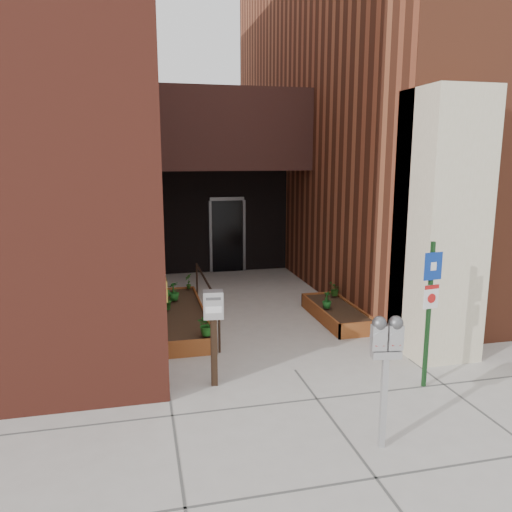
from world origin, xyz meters
TOP-DOWN VIEW (x-y plane):
  - ground at (0.00, 0.00)m, footprint 80.00×80.00m
  - architecture at (-0.18, 6.89)m, footprint 20.00×14.60m
  - planter_left at (-1.55, 2.70)m, footprint 0.90×3.60m
  - planter_right at (1.60, 2.20)m, footprint 0.80×2.20m
  - handrail at (-1.05, 2.65)m, footprint 0.04×3.34m
  - parking_meter at (0.33, -2.27)m, footprint 0.37×0.19m
  - sign_post at (1.67, -1.00)m, footprint 0.30×0.09m
  - payment_dropbox at (-1.32, -0.22)m, footprint 0.31×0.25m
  - shrub_left_a at (-1.25, 1.10)m, footprint 0.49×0.49m
  - shrub_left_b at (-1.85, 2.78)m, footprint 0.32×0.32m
  - shrub_left_c at (-1.65, 3.40)m, footprint 0.32×0.32m
  - shrub_left_d at (-1.25, 4.30)m, footprint 0.21×0.21m
  - shrub_right_a at (1.35, 2.12)m, footprint 0.19×0.19m
  - shrub_right_b at (1.40, 2.23)m, footprint 0.19×0.19m
  - shrub_right_c at (1.85, 2.93)m, footprint 0.39×0.39m

SIDE VIEW (x-z plane):
  - ground at x=0.00m, z-range 0.00..0.00m
  - planter_left at x=-1.55m, z-range -0.02..0.28m
  - planter_right at x=1.60m, z-range -0.02..0.28m
  - shrub_right_c at x=1.85m, z-range 0.30..0.61m
  - shrub_right_b at x=1.40m, z-range 0.30..0.64m
  - shrub_right_a at x=1.35m, z-range 0.30..0.65m
  - shrub_left_d at x=-1.25m, z-range 0.30..0.66m
  - shrub_left_a at x=-1.25m, z-range 0.30..0.69m
  - shrub_left_c at x=-1.65m, z-range 0.30..0.71m
  - shrub_left_b at x=-1.85m, z-range 0.30..0.71m
  - handrail at x=-1.05m, z-range 0.30..1.20m
  - payment_dropbox at x=-1.32m, z-range 0.32..1.76m
  - parking_meter at x=0.33m, z-range 0.44..2.03m
  - sign_post at x=1.67m, z-range 0.25..2.42m
  - architecture at x=-0.18m, z-range -0.02..9.98m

